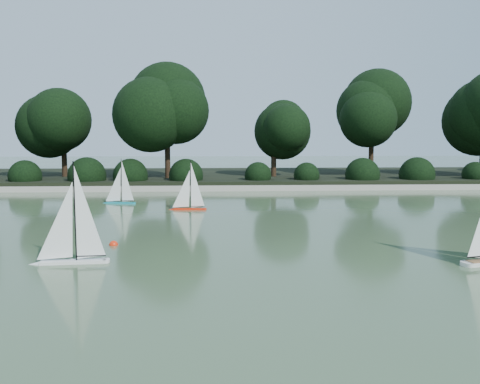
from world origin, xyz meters
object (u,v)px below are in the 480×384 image
(race_buoy, at_px, (114,245))
(sailboat_teal, at_px, (118,196))
(sailboat_orange, at_px, (186,202))
(sailboat_white_a, at_px, (67,247))

(race_buoy, bearing_deg, sailboat_teal, 98.95)
(sailboat_orange, height_order, race_buoy, sailboat_orange)
(sailboat_white_a, relative_size, sailboat_teal, 1.21)
(sailboat_orange, relative_size, sailboat_teal, 1.01)
(sailboat_orange, relative_size, race_buoy, 8.64)
(sailboat_teal, height_order, race_buoy, sailboat_teal)
(sailboat_teal, xyz_separation_m, race_buoy, (0.90, -5.71, -0.21))
(sailboat_white_a, bearing_deg, sailboat_orange, 75.30)
(race_buoy, bearing_deg, sailboat_orange, 76.51)
(sailboat_orange, bearing_deg, sailboat_white_a, -104.70)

